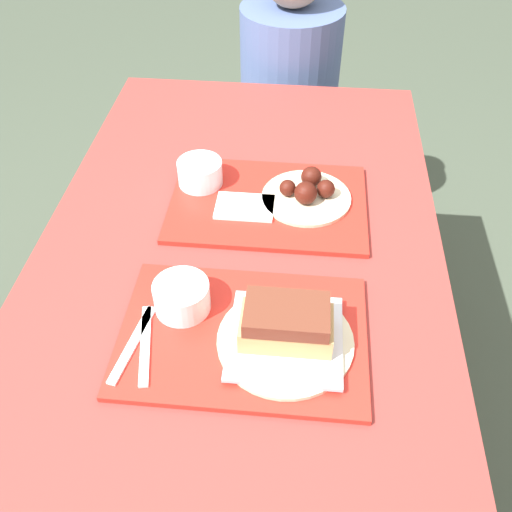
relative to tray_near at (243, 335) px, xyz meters
The scene contains 14 objects.
ground_plane 0.81m from the tray_near, 100.34° to the left, with size 12.00×12.00×0.00m, color #424C3D.
picnic_table 0.23m from the tray_near, 100.34° to the left, with size 0.84×1.50×0.78m.
picnic_bench_far 1.24m from the tray_near, 91.73° to the left, with size 0.80×0.28×0.44m.
tray_near is the anchor object (origin of this frame).
tray_far 0.37m from the tray_near, 87.86° to the left, with size 0.43×0.30×0.01m.
bowl_coleslaw_near 0.13m from the tray_near, 157.03° to the left, with size 0.10×0.10×0.06m.
brisket_sandwich_plate 0.09m from the tray_near, ahead, with size 0.24×0.24×0.09m.
plastic_fork_near 0.19m from the tray_near, 166.78° to the right, with size 0.05×0.17×0.00m.
plastic_knife_near 0.17m from the tray_near, 165.08° to the right, with size 0.05×0.17×0.00m.
condiment_packet 0.07m from the tray_near, 78.84° to the left, with size 0.04×0.03×0.01m.
bowl_coleslaw_far 0.45m from the tray_near, 108.92° to the left, with size 0.10×0.10×0.06m.
wings_plate_far 0.41m from the tray_near, 75.76° to the left, with size 0.20×0.20×0.06m.
napkin_far 0.35m from the tray_near, 96.09° to the left, with size 0.13×0.09×0.01m.
person_seated_across 1.17m from the tray_near, 88.86° to the left, with size 0.33×0.33×0.67m.
Camera 1 is at (0.12, -0.81, 1.58)m, focal length 40.00 mm.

